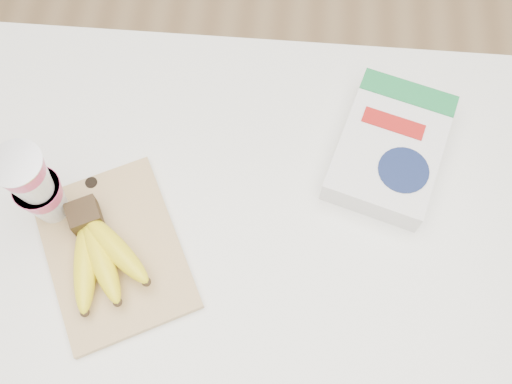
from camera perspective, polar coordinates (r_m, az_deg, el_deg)
room at (r=0.53m, az=-7.71°, el=8.56°), size 4.00×4.00×4.00m
table at (r=1.36m, az=-3.05°, el=-11.80°), size 1.25×0.83×0.94m
cutting_board at (r=0.92m, az=-13.99°, el=-5.77°), size 0.30×0.33×0.01m
bananas at (r=0.90m, az=-15.45°, el=-5.87°), size 0.16×0.19×0.06m
yogurt_stack at (r=0.89m, az=-21.26°, el=0.55°), size 0.08×0.08×0.17m
cereal_box at (r=0.97m, az=13.26°, el=4.38°), size 0.22×0.28×0.05m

